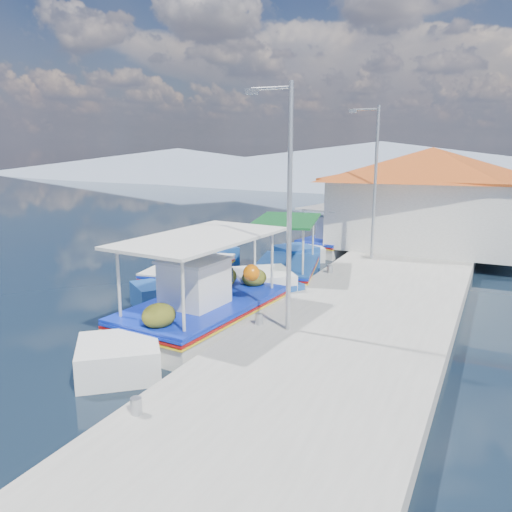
% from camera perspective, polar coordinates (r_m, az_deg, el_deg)
% --- Properties ---
extents(ground, '(160.00, 160.00, 0.00)m').
position_cam_1_polar(ground, '(14.19, -17.50, -9.33)').
color(ground, black).
rests_on(ground, ground).
extents(quay, '(5.00, 44.00, 0.50)m').
position_cam_1_polar(quay, '(16.57, 12.97, -4.98)').
color(quay, '#A9A79E').
rests_on(quay, ground).
extents(bollards, '(0.20, 17.20, 0.30)m').
position_cam_1_polar(bollards, '(16.33, 5.23, -3.50)').
color(bollards, '#A5A8AD').
rests_on(bollards, quay).
extents(main_caique, '(3.11, 8.97, 2.96)m').
position_cam_1_polar(main_caique, '(14.47, -5.68, -5.96)').
color(main_caique, silver).
rests_on(main_caique, ground).
extents(caique_green_canopy, '(3.18, 6.90, 2.65)m').
position_cam_1_polar(caique_green_canopy, '(19.24, 3.45, -1.79)').
color(caique_green_canopy, navy).
rests_on(caique_green_canopy, ground).
extents(caique_blue_hull, '(2.81, 7.05, 1.27)m').
position_cam_1_polar(caique_blue_hull, '(18.98, -7.09, -2.23)').
color(caique_blue_hull, navy).
rests_on(caique_blue_hull, ground).
extents(caique_far, '(3.04, 6.74, 2.42)m').
position_cam_1_polar(caique_far, '(25.02, 8.67, 1.55)').
color(caique_far, silver).
rests_on(caique_far, ground).
extents(harbor_building, '(10.49, 10.49, 4.40)m').
position_cam_1_polar(harbor_building, '(24.78, 18.61, 6.38)').
color(harbor_building, white).
rests_on(harbor_building, quay).
extents(lamp_post_near, '(1.21, 0.14, 6.00)m').
position_cam_1_polar(lamp_post_near, '(12.48, 3.33, 6.58)').
color(lamp_post_near, '#A5A8AD').
rests_on(lamp_post_near, quay).
extents(lamp_post_far, '(1.21, 0.14, 6.00)m').
position_cam_1_polar(lamp_post_far, '(21.06, 12.80, 8.69)').
color(lamp_post_far, '#A5A8AD').
rests_on(lamp_post_far, quay).
extents(mountain_ridge, '(171.40, 96.00, 5.50)m').
position_cam_1_polar(mountain_ridge, '(65.61, 23.54, 8.76)').
color(mountain_ridge, slate).
rests_on(mountain_ridge, ground).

